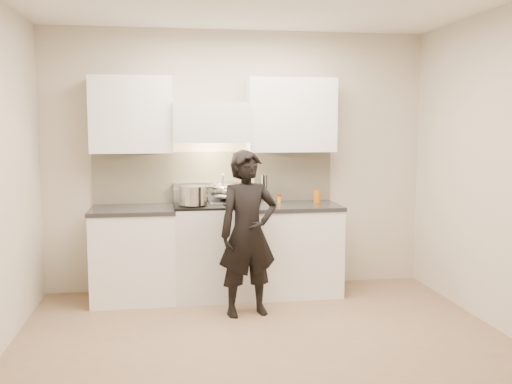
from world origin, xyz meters
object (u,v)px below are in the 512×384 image
wok (227,190)px  person (248,233)px  utensil_crock (264,194)px  stove (213,250)px  counter_right (293,248)px

wok → person: bearing=-81.7°
utensil_crock → stove: bearing=-159.2°
stove → wok: wok is taller
person → counter_right: bearing=37.3°
stove → person: 0.74m
utensil_crock → person: bearing=-109.2°
person → utensil_crock: bearing=60.0°
wok → utensil_crock: wok is taller
stove → wok: bearing=42.8°
wok → utensil_crock: 0.41m
counter_right → wok: bearing=167.9°
counter_right → wok: wok is taller
wok → utensil_crock: bearing=9.7°
counter_right → stove: bearing=-180.0°
counter_right → utensil_crock: size_ratio=3.24×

